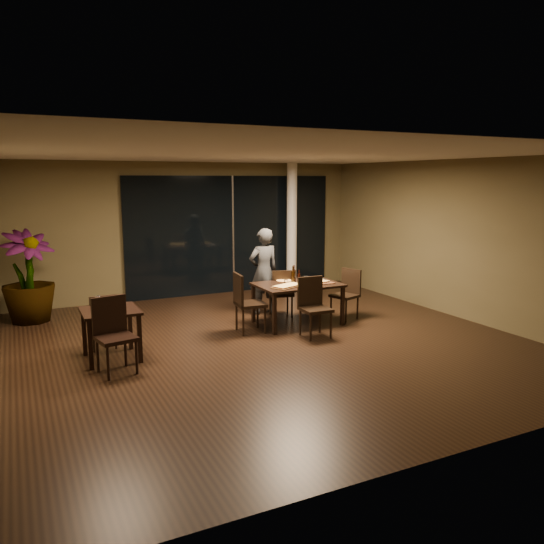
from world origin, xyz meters
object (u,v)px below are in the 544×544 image
at_px(side_table, 110,318).
at_px(chair_side_far, 102,319).
at_px(bottle_a, 293,275).
at_px(chair_main_left, 245,300).
at_px(bottle_c, 294,274).
at_px(main_table, 298,288).
at_px(chair_main_right, 347,291).
at_px(diner, 264,271).
at_px(chair_main_far, 282,291).
at_px(potted_plant, 28,276).
at_px(chair_side_near, 113,331).
at_px(chair_main_near, 313,303).
at_px(bottle_b, 299,277).

xyz_separation_m(side_table, chair_side_far, (-0.04, 0.52, -0.13)).
bearing_deg(chair_side_far, bottle_a, 175.30).
relative_size(side_table, chair_side_far, 0.91).
bearing_deg(chair_main_left, bottle_c, -72.92).
xyz_separation_m(main_table, chair_main_right, (1.05, -0.06, -0.15)).
height_order(chair_main_right, bottle_c, bottle_c).
xyz_separation_m(chair_main_right, diner, (-1.28, 1.02, 0.32)).
bearing_deg(main_table, diner, 104.01).
relative_size(main_table, chair_main_far, 1.61).
distance_m(side_table, chair_main_far, 3.50).
height_order(chair_main_left, diner, diner).
distance_m(potted_plant, bottle_a, 4.88).
xyz_separation_m(main_table, potted_plant, (-4.40, 2.31, 0.18)).
bearing_deg(bottle_c, potted_plant, 153.39).
bearing_deg(potted_plant, chair_main_far, -22.39).
relative_size(chair_side_near, diner, 0.62).
height_order(chair_main_near, bottle_c, bottle_c).
bearing_deg(chair_main_right, chair_side_near, -96.25).
bearing_deg(chair_main_far, chair_side_near, 38.64).
bearing_deg(potted_plant, diner, -18.09).
bearing_deg(chair_main_right, main_table, -112.04).
bearing_deg(diner, chair_side_far, 13.83).
xyz_separation_m(side_table, bottle_b, (3.43, 0.50, 0.25)).
xyz_separation_m(chair_main_near, bottle_a, (0.04, 0.80, 0.35)).
distance_m(main_table, bottle_b, 0.20).
xyz_separation_m(potted_plant, bottle_a, (4.32, -2.28, 0.06)).
relative_size(main_table, bottle_b, 6.02).
distance_m(chair_main_near, chair_main_left, 1.17).
bearing_deg(chair_main_left, chair_side_near, 117.03).
distance_m(main_table, chair_main_left, 1.09).
bearing_deg(chair_side_near, chair_main_near, -6.31).
distance_m(chair_main_left, bottle_a, 1.06).
xyz_separation_m(chair_main_far, chair_main_near, (-0.07, -1.30, 0.04)).
distance_m(chair_main_near, bottle_a, 0.88).
bearing_deg(diner, bottle_c, 102.41).
height_order(side_table, chair_side_near, chair_side_near).
height_order(chair_side_near, bottle_b, chair_side_near).
xyz_separation_m(main_table, chair_main_far, (-0.05, 0.52, -0.15)).
relative_size(chair_side_far, bottle_a, 2.69).
relative_size(potted_plant, bottle_b, 6.88).
height_order(chair_main_near, chair_side_near, chair_side_near).
height_order(chair_main_far, bottle_a, bottle_a).
height_order(chair_side_near, diner, diner).
bearing_deg(bottle_b, diner, 105.43).
bearing_deg(bottle_a, chair_side_far, -179.80).
height_order(bottle_a, bottle_c, bottle_a).
xyz_separation_m(chair_main_near, diner, (-0.11, 1.73, 0.29)).
height_order(main_table, side_table, same).
relative_size(bottle_a, bottle_c, 1.01).
bearing_deg(chair_main_far, diner, -52.87).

